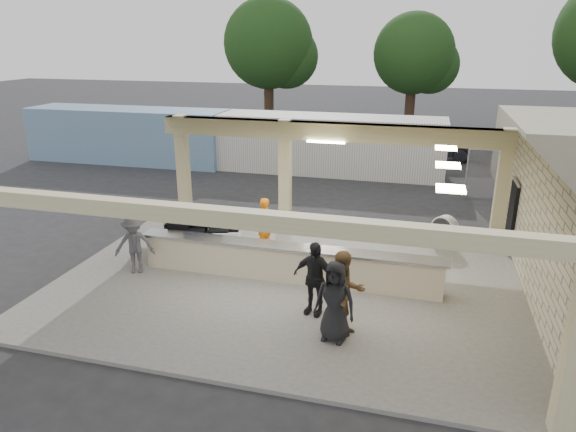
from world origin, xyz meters
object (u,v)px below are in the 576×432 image
(passenger_b, at_px, (314,278))
(passenger_d, at_px, (335,301))
(baggage_counter, at_px, (287,263))
(car_white_a, at_px, (568,168))
(car_dark, at_px, (494,149))
(drum_fan, at_px, (445,230))
(container_blue, at_px, (129,135))
(container_white, at_px, (312,144))
(luggage_cart, at_px, (199,230))
(passenger_a, at_px, (344,294))
(passenger_c, at_px, (134,245))
(baggage_handler, at_px, (263,223))

(passenger_b, relative_size, passenger_d, 0.99)
(baggage_counter, xyz_separation_m, car_white_a, (9.59, 13.09, 0.07))
(car_dark, bearing_deg, drum_fan, -172.07)
(drum_fan, xyz_separation_m, container_blue, (-15.94, 8.25, 0.76))
(container_white, bearing_deg, car_white_a, 4.41)
(passenger_d, xyz_separation_m, car_white_a, (7.88, 15.59, -0.35))
(baggage_counter, distance_m, container_blue, 16.77)
(baggage_counter, height_order, luggage_cart, luggage_cart)
(container_blue, bearing_deg, car_white_a, 2.70)
(passenger_a, relative_size, passenger_d, 1.07)
(baggage_counter, bearing_deg, passenger_b, -55.59)
(passenger_a, bearing_deg, baggage_counter, 99.70)
(passenger_a, xyz_separation_m, container_white, (-3.88, 14.43, 0.30))
(luggage_cart, bearing_deg, passenger_b, -50.23)
(passenger_b, height_order, passenger_c, passenger_b)
(passenger_a, xyz_separation_m, passenger_c, (-5.99, 1.62, -0.14))
(baggage_handler, height_order, container_blue, container_blue)
(passenger_c, bearing_deg, car_dark, 34.40)
(car_white_a, bearing_deg, passenger_c, 146.01)
(passenger_c, distance_m, container_blue, 14.66)
(car_dark, bearing_deg, passenger_c, 166.83)
(luggage_cart, bearing_deg, drum_fan, 1.97)
(car_dark, bearing_deg, baggage_handler, 170.41)
(car_white_a, relative_size, container_white, 0.37)
(baggage_handler, relative_size, passenger_d, 0.89)
(luggage_cart, height_order, baggage_handler, baggage_handler)
(passenger_c, xyz_separation_m, container_white, (2.11, 12.82, 0.44))
(baggage_counter, distance_m, car_white_a, 16.23)
(drum_fan, xyz_separation_m, passenger_a, (-2.22, -5.82, 0.44))
(passenger_d, bearing_deg, passenger_a, 67.70)
(passenger_d, xyz_separation_m, container_blue, (-13.57, 14.32, 0.38))
(car_dark, bearing_deg, passenger_a, -174.97)
(container_white, bearing_deg, luggage_cart, -94.96)
(drum_fan, distance_m, car_white_a, 11.00)
(baggage_handler, relative_size, car_white_a, 0.35)
(luggage_cart, distance_m, passenger_b, 4.78)
(car_white_a, bearing_deg, passenger_d, 164.20)
(car_dark, height_order, container_white, container_white)
(luggage_cart, xyz_separation_m, car_white_a, (12.57, 12.08, -0.21))
(passenger_b, relative_size, car_dark, 0.38)
(drum_fan, relative_size, passenger_a, 0.50)
(container_white, xyz_separation_m, container_blue, (-9.84, -0.36, 0.02))
(luggage_cart, relative_size, container_white, 0.22)
(drum_fan, xyz_separation_m, passenger_b, (-3.03, -5.11, 0.38))
(passenger_d, relative_size, car_white_a, 0.39)
(luggage_cart, bearing_deg, container_blue, 111.47)
(baggage_counter, height_order, passenger_d, passenger_d)
(drum_fan, distance_m, container_blue, 17.96)
(passenger_a, relative_size, car_dark, 0.41)
(luggage_cart, height_order, container_blue, container_blue)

